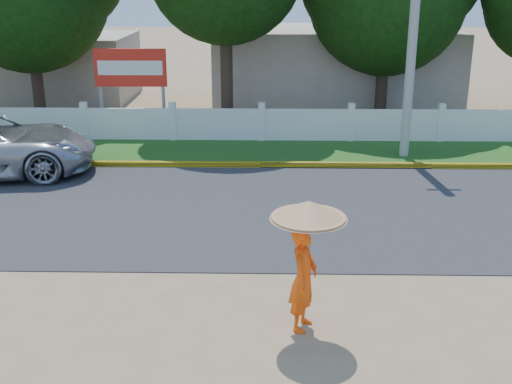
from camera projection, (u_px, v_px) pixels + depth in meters
ground at (254, 299)px, 11.19m from camera, size 120.00×120.00×0.00m
road at (258, 209)px, 15.44m from camera, size 60.00×7.00×0.02m
grass_verge at (261, 152)px, 20.41m from camera, size 60.00×3.50×0.03m
curb at (260, 165)px, 18.78m from camera, size 40.00×0.18×0.16m
fence at (262, 125)px, 21.61m from camera, size 40.00×0.10×1.10m
building_near at (333, 66)px, 27.64m from camera, size 10.00×6.00×3.20m
building_far at (42, 67)px, 28.91m from camera, size 8.00×5.00×2.80m
utility_pole at (413, 37)px, 18.79m from camera, size 0.28×0.28×7.24m
monk_with_parasol at (306, 247)px, 9.85m from camera, size 1.19×1.19×2.16m
billboard at (131, 72)px, 22.22m from camera, size 2.50×0.13×2.95m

